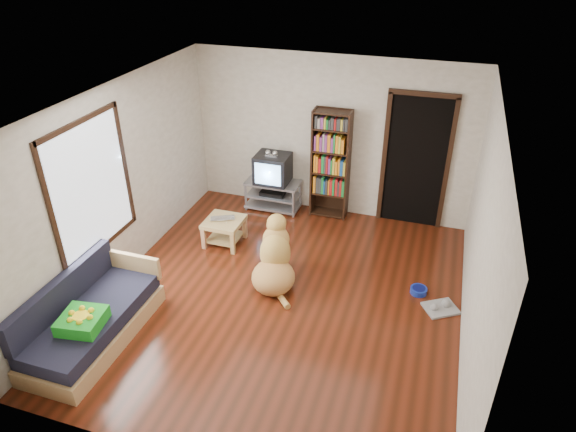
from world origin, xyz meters
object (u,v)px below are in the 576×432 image
(dog, at_px, (275,260))
(laptop, at_px, (223,220))
(dog_bowl, at_px, (419,290))
(bookshelf, at_px, (331,159))
(grey_rag, at_px, (441,308))
(green_cushion, at_px, (82,321))
(coffee_table, at_px, (224,227))
(sofa, at_px, (91,320))
(tv_stand, at_px, (273,194))
(crt_tv, at_px, (273,168))

(dog, bearing_deg, laptop, 148.26)
(dog_bowl, xyz_separation_m, bookshelf, (-1.65, 1.71, 0.96))
(laptop, bearing_deg, grey_rag, -36.05)
(green_cushion, height_order, dog_bowl, green_cushion)
(green_cushion, xyz_separation_m, dog_bowl, (3.45, 2.27, -0.45))
(grey_rag, distance_m, coffee_table, 3.30)
(dog_bowl, height_order, sofa, sofa)
(tv_stand, bearing_deg, crt_tv, 90.00)
(coffee_table, bearing_deg, dog_bowl, -6.76)
(dog_bowl, height_order, bookshelf, bookshelf)
(bookshelf, relative_size, coffee_table, 3.27)
(crt_tv, relative_size, sofa, 0.32)
(green_cushion, bearing_deg, dog, 42.84)
(grey_rag, distance_m, bookshelf, 2.93)
(bookshelf, height_order, coffee_table, bookshelf)
(dog_bowl, xyz_separation_m, dog, (-1.90, -0.32, 0.30))
(sofa, bearing_deg, bookshelf, 62.68)
(laptop, relative_size, bookshelf, 0.20)
(grey_rag, height_order, crt_tv, crt_tv)
(grey_rag, distance_m, sofa, 4.26)
(coffee_table, bearing_deg, dog, -32.92)
(dog_bowl, relative_size, tv_stand, 0.24)
(tv_stand, height_order, sofa, sofa)
(grey_rag, bearing_deg, crt_tv, 146.93)
(laptop, xyz_separation_m, bookshelf, (1.29, 1.39, 0.59))
(green_cushion, height_order, tv_stand, green_cushion)
(coffee_table, bearing_deg, laptop, -90.00)
(crt_tv, height_order, coffee_table, crt_tv)
(crt_tv, xyz_separation_m, bookshelf, (0.95, 0.07, 0.26))
(dog_bowl, distance_m, crt_tv, 3.15)
(grey_rag, height_order, coffee_table, coffee_table)
(grey_rag, distance_m, tv_stand, 3.45)
(grey_rag, relative_size, sofa, 0.22)
(crt_tv, bearing_deg, grey_rag, -33.07)
(tv_stand, xyz_separation_m, bookshelf, (0.95, 0.09, 0.73))
(crt_tv, relative_size, dog, 0.55)
(grey_rag, height_order, tv_stand, tv_stand)
(dog_bowl, bearing_deg, bookshelf, 133.96)
(crt_tv, xyz_separation_m, dog, (0.70, -1.96, -0.40))
(grey_rag, bearing_deg, dog, -178.05)
(green_cushion, height_order, coffee_table, green_cushion)
(sofa, bearing_deg, tv_stand, 74.98)
(tv_stand, xyz_separation_m, dog, (0.70, -1.94, 0.07))
(crt_tv, relative_size, coffee_table, 1.05)
(green_cushion, distance_m, grey_rag, 4.28)
(dog_bowl, distance_m, tv_stand, 3.07)
(dog_bowl, distance_m, coffee_table, 2.97)
(sofa, bearing_deg, green_cushion, -63.64)
(laptop, bearing_deg, sofa, -131.28)
(laptop, relative_size, grey_rag, 0.90)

